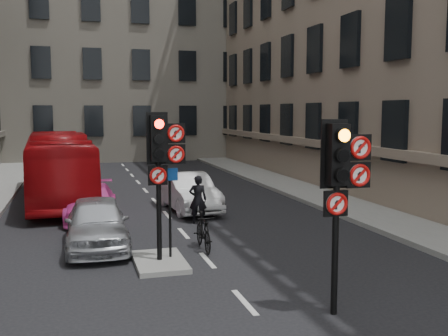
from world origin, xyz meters
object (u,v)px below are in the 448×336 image
motorcyclist (198,199)px  car_white (189,192)px  car_pink (91,202)px  bus_red (58,167)px  motorcycle (203,231)px  signal_far (162,154)px  car_silver (97,223)px  info_sign (170,200)px  signal_near (341,175)px

motorcyclist → car_white: bearing=-76.0°
car_pink → motorcyclist: bearing=-21.6°
bus_red → motorcycle: 9.92m
motorcyclist → car_pink: bearing=-7.6°
signal_far → car_silver: 3.20m
car_white → info_sign: info_sign is taller
signal_near → bus_red: size_ratio=0.35×
car_pink → car_white: bearing=15.2°
signal_near → motorcycle: signal_near is taller
bus_red → motorcycle: size_ratio=6.06×
signal_far → car_silver: bearing=126.4°
motorcycle → signal_far: bearing=-140.0°
signal_near → info_sign: (-2.39, 4.17, -1.03)m
signal_near → motorcyclist: bearing=95.0°
signal_near → motorcyclist: size_ratio=2.22×
info_sign → signal_far: bearing=-142.2°
signal_near → car_pink: 10.95m
motorcycle → info_sign: 1.70m
car_pink → motorcyclist: size_ratio=2.51×
signal_far → car_white: signal_far is taller
signal_far → car_silver: (-1.48, 2.01, -2.01)m
signal_near → car_white: signal_near is taller
car_pink → motorcycle: size_ratio=2.42×
signal_near → car_silver: (-4.08, 6.01, -1.89)m
car_white → info_sign: 6.78m
car_white → motorcyclist: motorcyclist is taller
signal_far → motorcycle: 2.72m
car_white → motorcycle: 5.68m
bus_red → motorcyclist: bus_red is taller
car_silver → bus_red: bearing=99.5°
car_white → info_sign: bearing=-110.2°
car_silver → motorcycle: size_ratio=2.43×
motorcycle → car_pink: bearing=120.5°
signal_far → car_pink: signal_far is taller
signal_far → bus_red: bearing=105.0°
signal_far → info_sign: size_ratio=1.61×
car_silver → car_pink: 3.95m
car_silver → motorcycle: car_silver is taller
info_sign → car_white: bearing=74.3°
signal_far → info_sign: bearing=37.7°
car_silver → car_white: bearing=53.6°
signal_near → info_sign: signal_near is taller
car_pink → signal_near: bearing=-63.2°
car_white → motorcyclist: 2.34m
signal_near → bus_red: signal_near is taller
motorcycle → motorcyclist: bearing=80.7°
signal_far → motorcyclist: 5.06m
car_silver → info_sign: bearing=-46.4°
signal_near → car_white: 10.81m
car_pink → motorcycle: (2.77, -4.94, -0.08)m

